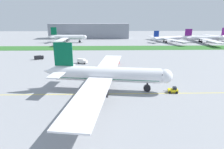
% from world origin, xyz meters
% --- Properties ---
extents(ground_plane, '(600.00, 600.00, 0.00)m').
position_xyz_m(ground_plane, '(0.00, 0.00, 0.00)').
color(ground_plane, gray).
rests_on(ground_plane, ground).
extents(apron_taxi_line, '(280.00, 0.36, 0.01)m').
position_xyz_m(apron_taxi_line, '(0.00, -3.38, 0.00)').
color(apron_taxi_line, yellow).
rests_on(apron_taxi_line, ground).
extents(grass_median_strip, '(320.00, 24.00, 0.10)m').
position_xyz_m(grass_median_strip, '(0.00, 103.62, 0.05)').
color(grass_median_strip, '#2D6628').
rests_on(grass_median_strip, ground).
extents(airliner_foreground, '(49.63, 78.05, 18.04)m').
position_xyz_m(airliner_foreground, '(5.10, 1.08, 6.12)').
color(airliner_foreground, white).
rests_on(airliner_foreground, ground).
extents(pushback_tug, '(5.54, 2.87, 2.27)m').
position_xyz_m(pushback_tug, '(30.31, -2.66, 1.03)').
color(pushback_tug, yellow).
rests_on(pushback_tug, ground).
extents(ground_crew_wingwalker_port, '(0.43, 0.47, 1.57)m').
position_xyz_m(ground_crew_wingwalker_port, '(-3.23, -16.65, 0.95)').
color(ground_crew_wingwalker_port, black).
rests_on(ground_crew_wingwalker_port, ground).
extents(service_truck_baggage_loader, '(6.16, 4.15, 2.50)m').
position_xyz_m(service_truck_baggage_loader, '(-39.00, 57.37, 1.41)').
color(service_truck_baggage_loader, black).
rests_on(service_truck_baggage_loader, ground).
extents(service_truck_fuel_bowser, '(6.47, 4.53, 2.79)m').
position_xyz_m(service_truck_fuel_bowser, '(-9.26, 45.00, 1.52)').
color(service_truck_fuel_bowser, white).
rests_on(service_truck_fuel_bowser, ground).
extents(service_truck_catering_van, '(5.77, 4.11, 3.08)m').
position_xyz_m(service_truck_catering_van, '(10.02, 42.74, 1.63)').
color(service_truck_catering_van, '#B21E19').
rests_on(service_truck_catering_van, ground).
extents(parked_airliner_far_left, '(42.16, 65.45, 15.86)m').
position_xyz_m(parked_airliner_far_left, '(-36.67, 141.64, 5.38)').
color(parked_airliner_far_left, white).
rests_on(parked_airliner_far_left, ground).
extents(parked_airliner_far_centre, '(38.61, 62.91, 12.46)m').
position_xyz_m(parked_airliner_far_centre, '(69.71, 140.60, 4.23)').
color(parked_airliner_far_centre, white).
rests_on(parked_airliner_far_centre, ground).
extents(parked_airliner_far_right, '(48.54, 77.94, 14.16)m').
position_xyz_m(parked_airliner_far_right, '(107.63, 137.85, 4.81)').
color(parked_airliner_far_right, white).
rests_on(parked_airliner_far_right, ground).
extents(terminal_building, '(98.00, 20.00, 18.00)m').
position_xyz_m(terminal_building, '(-16.47, 183.52, 9.00)').
color(terminal_building, gray).
rests_on(terminal_building, ground).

